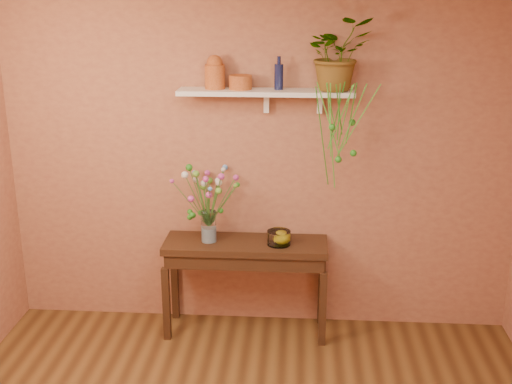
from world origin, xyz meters
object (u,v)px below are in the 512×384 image
(sideboard, at_px, (246,255))
(glass_bowl, at_px, (279,238))
(terracotta_jug, at_px, (215,73))
(spider_plant, at_px, (338,54))
(blue_bottle, at_px, (279,76))
(bouquet, at_px, (206,188))
(glass_vase, at_px, (209,229))

(sideboard, bearing_deg, glass_bowl, -7.14)
(terracotta_jug, distance_m, spider_plant, 0.91)
(sideboard, relative_size, blue_bottle, 5.25)
(terracotta_jug, distance_m, blue_bottle, 0.47)
(sideboard, bearing_deg, bouquet, -178.57)
(terracotta_jug, xyz_separation_m, blue_bottle, (0.47, 0.00, -0.02))
(blue_bottle, bearing_deg, glass_bowl, -83.16)
(blue_bottle, xyz_separation_m, spider_plant, (0.42, -0.01, 0.16))
(blue_bottle, distance_m, glass_bowl, 1.23)
(glass_vase, relative_size, glass_bowl, 1.35)
(sideboard, xyz_separation_m, glass_vase, (-0.29, -0.01, 0.22))
(glass_bowl, bearing_deg, terracotta_jug, 162.91)
(sideboard, xyz_separation_m, glass_bowl, (0.26, -0.03, 0.16))
(bouquet, relative_size, glass_bowl, 2.90)
(sideboard, height_order, terracotta_jug, terracotta_jug)
(terracotta_jug, height_order, glass_vase, terracotta_jug)
(spider_plant, xyz_separation_m, bouquet, (-0.96, -0.12, -1.00))
(terracotta_jug, distance_m, glass_vase, 1.19)
(blue_bottle, height_order, glass_bowl, blue_bottle)
(blue_bottle, bearing_deg, bouquet, -166.74)
(terracotta_jug, height_order, blue_bottle, terracotta_jug)
(spider_plant, bearing_deg, glass_vase, -172.94)
(sideboard, xyz_separation_m, spider_plant, (0.66, 0.11, 1.54))
(sideboard, height_order, glass_bowl, glass_bowl)
(glass_bowl, bearing_deg, blue_bottle, 96.84)
(spider_plant, bearing_deg, sideboard, -170.41)
(glass_vase, height_order, bouquet, bouquet)
(bouquet, bearing_deg, blue_bottle, 13.26)
(terracotta_jug, bearing_deg, glass_vase, -113.52)
(blue_bottle, distance_m, glass_vase, 1.28)
(terracotta_jug, relative_size, bouquet, 0.47)
(blue_bottle, relative_size, bouquet, 0.46)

